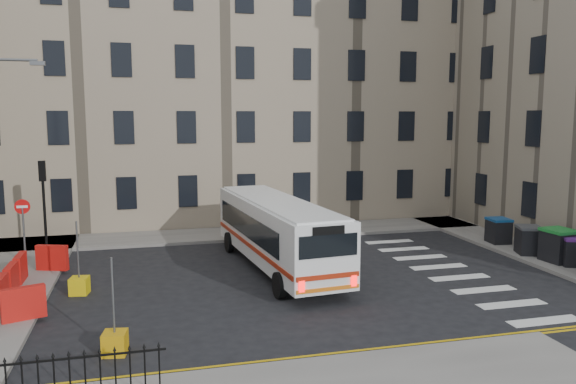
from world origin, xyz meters
name	(u,v)px	position (x,y,z in m)	size (l,w,h in m)	color
ground	(351,276)	(0.00, 0.00, 0.00)	(120.00, 120.00, 0.00)	black
pavement_north	(180,237)	(-6.00, 8.60, 0.07)	(36.00, 3.20, 0.15)	slate
pavement_east	(492,240)	(9.00, 4.00, 0.07)	(2.40, 26.00, 0.15)	slate
terrace_north	(152,75)	(-7.00, 15.50, 8.62)	(38.30, 10.80, 17.20)	gray
traffic_light_nw	(43,192)	(-12.00, 6.50, 2.87)	(0.28, 0.22, 4.10)	black
no_entry_north	(23,218)	(-12.50, 4.50, 2.08)	(0.60, 0.08, 3.00)	#595B5E
roadworks_barriers	(23,278)	(-11.84, 0.50, 0.65)	(1.66, 6.26, 1.00)	red
bus	(277,230)	(-2.53, 1.82, 1.60)	(3.32, 10.37, 2.77)	white
wheelie_bin_b	(573,251)	(9.17, -1.22, 0.74)	(1.28, 1.35, 1.17)	black
wheelie_bin_c	(558,245)	(8.98, -0.59, 0.85)	(1.17, 1.33, 1.39)	black
wheelie_bin_d	(529,240)	(8.66, 0.88, 0.77)	(1.30, 1.39, 1.24)	black
wheelie_bin_e	(498,230)	(8.70, 3.11, 0.75)	(1.04, 1.16, 1.19)	black
bollard_yellow	(79,286)	(-10.00, 0.34, 0.30)	(0.60, 0.60, 0.60)	yellow
bollard_chevron	(115,343)	(-8.56, -5.20, 0.30)	(0.60, 0.60, 0.60)	#CA900B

